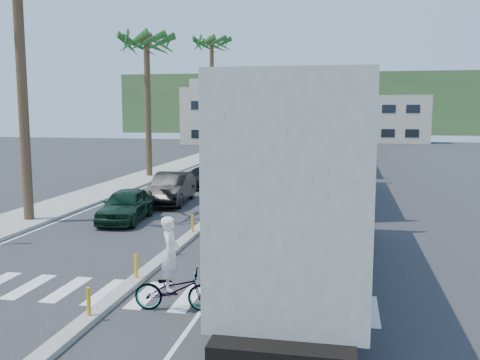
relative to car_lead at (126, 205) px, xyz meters
name	(u,v)px	position (x,y,z in m)	size (l,w,h in m)	color
ground	(149,272)	(3.77, -7.07, -0.75)	(140.00, 140.00, 0.00)	#28282B
sidewalk	(161,172)	(-4.73, 17.93, -0.67)	(3.00, 90.00, 0.15)	gray
rails	(332,172)	(8.77, 20.93, -0.72)	(1.56, 100.00, 0.06)	black
median	(254,183)	(3.77, 12.89, -0.66)	(0.45, 60.00, 0.85)	gray
crosswalk	(123,293)	(3.77, -9.07, -0.74)	(14.00, 2.20, 0.01)	silver
lane_markings	(238,174)	(1.62, 17.93, -0.74)	(9.42, 90.00, 0.01)	silver
freight_train	(330,142)	(8.77, 13.71, 2.16)	(3.00, 60.94, 5.85)	#A6A398
palm_trees	(152,30)	(-4.33, 15.63, 10.06)	(3.50, 37.20, 13.75)	brown
buildings	(269,113)	(-2.65, 64.58, 3.61)	(38.00, 27.00, 10.00)	#BDB096
hillside	(318,104)	(3.77, 92.93, 5.25)	(80.00, 20.00, 12.00)	#385628
car_lead	(126,205)	(0.00, 0.00, 0.00)	(2.14, 4.53, 1.50)	black
car_second	(172,188)	(0.59, 4.79, 0.08)	(2.14, 5.16, 1.66)	black
car_third	(202,177)	(0.61, 11.02, -0.10)	(2.24, 4.60, 1.29)	black
car_rear	(220,167)	(0.33, 17.42, -0.10)	(2.34, 4.74, 1.29)	#A0A3A5
cyclist	(174,281)	(5.56, -9.96, 0.03)	(1.28, 2.26, 2.44)	#9EA0A5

